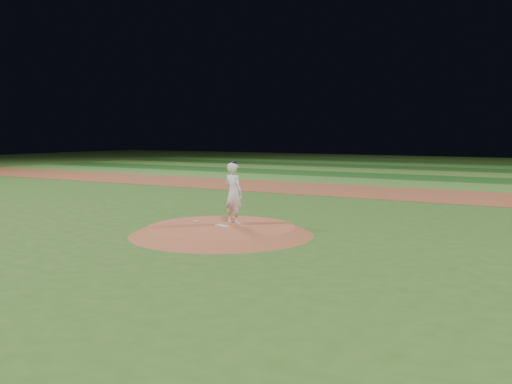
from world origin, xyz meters
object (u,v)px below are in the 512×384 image
pitching_rubber (222,226)px  rosin_bag (196,221)px  pitchers_mound (222,230)px  pitcher_on_mound (233,193)px

pitching_rubber → rosin_bag: 1.11m
pitchers_mound → pitching_rubber: (0.00, 0.03, 0.14)m
rosin_bag → pitcher_on_mound: size_ratio=0.06×
pitchers_mound → pitching_rubber: 0.14m
pitching_rubber → rosin_bag: bearing=-165.8°
pitching_rubber → pitchers_mound: bearing=-73.7°
rosin_bag → pitching_rubber: bearing=-9.6°
rosin_bag → pitchers_mound: bearing=-10.9°
pitching_rubber → rosin_bag: rosin_bag is taller
pitchers_mound → rosin_bag: bearing=169.1°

